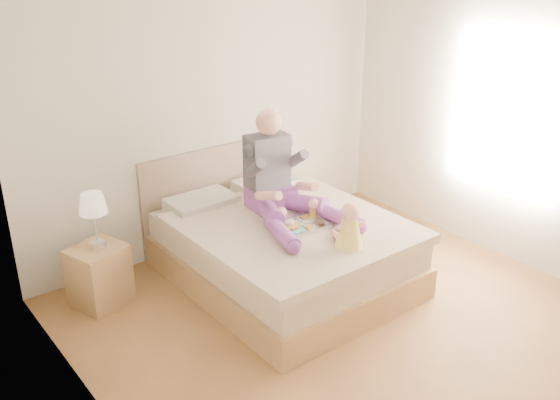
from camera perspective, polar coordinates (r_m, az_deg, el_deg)
room at (r=4.51m, az=9.07°, el=4.73°), size 4.02×4.22×2.71m
bed at (r=5.65m, az=-0.16°, el=-4.16°), size 1.70×2.18×1.00m
nightstand at (r=5.51m, az=-16.19°, el=-6.62°), size 0.52×0.49×0.52m
lamp at (r=5.26m, az=-16.72°, el=-0.57°), size 0.23×0.23×0.48m
adult at (r=5.50m, az=-0.09°, el=1.54°), size 0.79×1.16×0.94m
tray at (r=5.32m, az=1.74°, el=-2.16°), size 0.47×0.38×0.13m
baby at (r=4.97m, az=6.31°, el=-2.61°), size 0.26×0.34×0.37m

